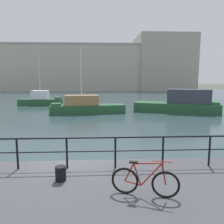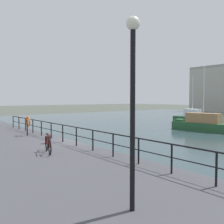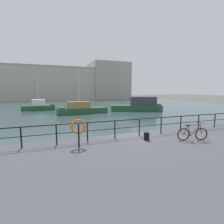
{
  "view_description": "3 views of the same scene",
  "coord_description": "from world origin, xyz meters",
  "px_view_note": "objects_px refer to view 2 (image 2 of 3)",
  "views": [
    {
      "loc": [
        1.15,
        -8.39,
        3.96
      ],
      "look_at": [
        1.76,
        3.49,
        2.16
      ],
      "focal_mm": 37.56,
      "sensor_mm": 36.0,
      "label": 1
    },
    {
      "loc": [
        13.42,
        -7.69,
        3.52
      ],
      "look_at": [
        0.29,
        2.95,
        2.62
      ],
      "focal_mm": 38.72,
      "sensor_mm": 36.0,
      "label": 2
    },
    {
      "loc": [
        -5.13,
        -9.63,
        3.68
      ],
      "look_at": [
        0.75,
        6.05,
        1.52
      ],
      "focal_mm": 26.58,
      "sensor_mm": 36.0,
      "label": 3
    }
  ],
  "objects_px": {
    "moored_small_launch": "(193,117)",
    "life_ring_stand": "(28,122)",
    "quay_lamp_post": "(133,88)",
    "mooring_bollard": "(48,140)",
    "parked_bicycle": "(48,145)",
    "moored_cabin_cruiser": "(207,124)"
  },
  "relations": [
    {
      "from": "moored_small_launch",
      "to": "life_ring_stand",
      "type": "height_order",
      "value": "moored_small_launch"
    },
    {
      "from": "quay_lamp_post",
      "to": "mooring_bollard",
      "type": "bearing_deg",
      "value": 167.41
    },
    {
      "from": "parked_bicycle",
      "to": "quay_lamp_post",
      "type": "relative_size",
      "value": 0.38
    },
    {
      "from": "moored_small_launch",
      "to": "moored_cabin_cruiser",
      "type": "relative_size",
      "value": 0.84
    },
    {
      "from": "parked_bicycle",
      "to": "moored_cabin_cruiser",
      "type": "bearing_deg",
      "value": 113.84
    },
    {
      "from": "moored_cabin_cruiser",
      "to": "mooring_bollard",
      "type": "relative_size",
      "value": 18.57
    },
    {
      "from": "life_ring_stand",
      "to": "quay_lamp_post",
      "type": "height_order",
      "value": "quay_lamp_post"
    },
    {
      "from": "moored_cabin_cruiser",
      "to": "life_ring_stand",
      "type": "height_order",
      "value": "moored_cabin_cruiser"
    },
    {
      "from": "parked_bicycle",
      "to": "mooring_bollard",
      "type": "xyz_separation_m",
      "value": [
        -2.33,
        1.03,
        -0.17
      ]
    },
    {
      "from": "moored_cabin_cruiser",
      "to": "parked_bicycle",
      "type": "distance_m",
      "value": 19.81
    },
    {
      "from": "quay_lamp_post",
      "to": "moored_small_launch",
      "type": "bearing_deg",
      "value": 120.12
    },
    {
      "from": "moored_small_launch",
      "to": "mooring_bollard",
      "type": "height_order",
      "value": "moored_small_launch"
    },
    {
      "from": "mooring_bollard",
      "to": "quay_lamp_post",
      "type": "relative_size",
      "value": 0.1
    },
    {
      "from": "moored_small_launch",
      "to": "mooring_bollard",
      "type": "relative_size",
      "value": 15.68
    },
    {
      "from": "mooring_bollard",
      "to": "moored_small_launch",
      "type": "bearing_deg",
      "value": 105.05
    },
    {
      "from": "mooring_bollard",
      "to": "life_ring_stand",
      "type": "bearing_deg",
      "value": 177.12
    },
    {
      "from": "moored_small_launch",
      "to": "moored_cabin_cruiser",
      "type": "height_order",
      "value": "moored_cabin_cruiser"
    },
    {
      "from": "moored_small_launch",
      "to": "life_ring_stand",
      "type": "distance_m",
      "value": 26.35
    },
    {
      "from": "moored_small_launch",
      "to": "quay_lamp_post",
      "type": "xyz_separation_m",
      "value": [
        16.49,
        -28.41,
        3.04
      ]
    },
    {
      "from": "moored_cabin_cruiser",
      "to": "quay_lamp_post",
      "type": "bearing_deg",
      "value": 107.96
    },
    {
      "from": "moored_small_launch",
      "to": "quay_lamp_post",
      "type": "height_order",
      "value": "moored_small_launch"
    },
    {
      "from": "moored_cabin_cruiser",
      "to": "life_ring_stand",
      "type": "distance_m",
      "value": 18.75
    }
  ]
}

